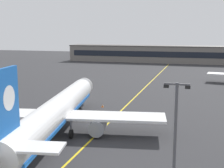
{
  "coord_description": "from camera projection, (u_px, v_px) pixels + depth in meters",
  "views": [
    {
      "loc": [
        14.13,
        -23.07,
        14.83
      ],
      "look_at": [
        1.1,
        21.18,
        6.92
      ],
      "focal_mm": 48.05,
      "sensor_mm": 36.0,
      "label": 1
    }
  ],
  "objects": [
    {
      "name": "taxiway_centreline",
      "position": [
        120.0,
        112.0,
        56.61
      ],
      "size": [
        0.42,
        180.0,
        0.01
      ],
      "primitive_type": "cube",
      "rotation": [
        0.0,
        0.0,
        -0.0
      ],
      "color": "yellow",
      "rests_on": "ground"
    },
    {
      "name": "airliner_foreground",
      "position": [
        56.0,
        111.0,
        44.14
      ],
      "size": [
        32.35,
        41.33,
        11.65
      ],
      "color": "white",
      "rests_on": "ground"
    },
    {
      "name": "apron_lamp_post",
      "position": [
        175.0,
        139.0,
        26.38
      ],
      "size": [
        2.24,
        0.9,
        10.64
      ],
      "color": "#515156",
      "rests_on": "ground"
    },
    {
      "name": "safety_cone_by_nose_gear",
      "position": [
        103.0,
        106.0,
        60.46
      ],
      "size": [
        0.44,
        0.44,
        0.55
      ],
      "color": "orange",
      "rests_on": "ground"
    },
    {
      "name": "terminal_building",
      "position": [
        188.0,
        54.0,
        147.8
      ],
      "size": [
        121.59,
        12.4,
        8.43
      ],
      "color": "slate",
      "rests_on": "ground"
    }
  ]
}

